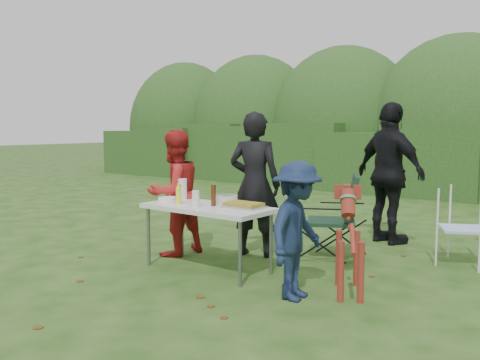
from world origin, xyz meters
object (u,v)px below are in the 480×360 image
Objects in this scene: mustard_bottle at (179,196)px; person_black_puffy at (390,173)px; folding_table at (208,210)px; lawn_chair at (464,225)px; child at (297,231)px; paper_towel_roll at (182,189)px; ketchup_bottle at (178,194)px; person_cook at (255,184)px; person_red_jacket at (175,193)px; beer_bottle at (213,195)px; camping_chair at (331,216)px; dog at (350,244)px.

person_black_puffy is at bearing 61.59° from mustard_bottle.
folding_table is 1.60× the size of lawn_chair.
child is 6.57× the size of mustard_bottle.
ketchup_bottle is at bearing -54.63° from paper_towel_roll.
person_cook is at bearing 69.45° from mustard_bottle.
paper_towel_roll is (-0.60, -0.68, -0.04)m from person_cook.
folding_table is at bearing 77.74° from person_red_jacket.
ketchup_bottle is at bearing 12.30° from lawn_chair.
person_black_puffy is at bearing 67.45° from beer_bottle.
lawn_chair is at bearing 179.56° from camping_chair.
person_black_puffy is 2.93m from paper_towel_roll.
beer_bottle is at bearing 15.92° from folding_table.
beer_bottle is (0.40, 0.15, 0.02)m from mustard_bottle.
paper_towel_roll is (-1.88, 0.40, 0.21)m from child.
person_red_jacket reaches higher than dog.
beer_bottle is (0.87, -0.25, 0.07)m from person_red_jacket.
camping_chair is at bearing 101.26° from person_black_puffy.
child is 1.26× the size of dog.
person_red_jacket is 2.18m from child.
beer_bottle reaches higher than mustard_bottle.
folding_table is 0.88m from person_cook.
mustard_bottle reaches higher than folding_table.
folding_table is 0.94× the size of person_red_jacket.
folding_table is 3.03m from lawn_chair.
person_black_puffy reaches higher than child.
person_red_jacket reaches higher than lawn_chair.
person_cook is 1.93× the size of lawn_chair.
child is 5.05× the size of paper_towel_roll.
ketchup_bottle reaches higher than lawn_chair.
beer_bottle is at bearing 68.24° from dog.
lawn_chair is (1.13, -0.56, -0.52)m from person_black_puffy.
person_black_puffy is 2.82m from child.
child is at bearing -12.05° from paper_towel_roll.
paper_towel_roll is at bearing 125.37° from ketchup_bottle.
person_cook reaches higher than paper_towel_roll.
beer_bottle is at bearing 30.81° from camping_chair.
person_black_puffy is at bearing -139.74° from person_cook.
ketchup_bottle is 0.47m from beer_bottle.
person_cook reaches higher than ketchup_bottle.
paper_towel_roll is at bearing 62.30° from dog.
camping_chair is at bearing 10.16° from child.
dog reaches higher than mustard_bottle.
ketchup_bottle is at bearing 78.74° from child.
dog is 2.24m from paper_towel_roll.
mustard_bottle is (-1.20, -1.44, 0.31)m from camping_chair.
person_cook is at bearing 43.79° from child.
person_black_puffy is 1.36m from lawn_chair.
person_black_puffy is at bearing -128.54° from camping_chair.
person_red_jacket is 2.99m from person_black_puffy.
person_black_puffy reaches higher than folding_table.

